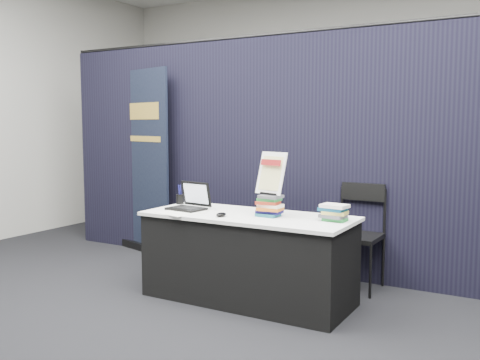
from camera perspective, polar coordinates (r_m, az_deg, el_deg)
name	(u,v)px	position (r m, az deg, el deg)	size (l,w,h in m)	color
floor	(213,320)	(4.29, -2.85, -14.69)	(8.00, 8.00, 0.00)	black
wall_back	(369,107)	(7.69, 13.64, 7.58)	(8.00, 0.02, 3.50)	#AEACA4
drape_partition	(299,155)	(5.44, 6.29, 2.64)	(6.00, 0.08, 2.40)	black
display_table	(248,257)	(4.63, 0.86, -8.25)	(1.80, 0.75, 0.75)	black
laptop	(189,203)	(4.82, -5.46, -2.46)	(0.34, 0.29, 0.24)	black
mouse	(221,215)	(4.44, -2.03, -3.71)	(0.07, 0.11, 0.03)	black
brochure_left	(191,211)	(4.72, -5.24, -3.33)	(0.31, 0.22, 0.00)	silver
brochure_mid	(177,213)	(4.64, -6.75, -3.51)	(0.34, 0.24, 0.00)	white
brochure_right	(174,213)	(4.67, -7.11, -3.46)	(0.27, 0.19, 0.00)	silver
pen_cup	(180,199)	(5.17, -6.43, -2.04)	(0.07, 0.07, 0.09)	black
book_stack_tall	(269,206)	(4.45, 3.15, -2.75)	(0.19, 0.15, 0.18)	#1B5B69
book_stack_short	(334,213)	(4.29, 9.97, -3.45)	(0.20, 0.16, 0.14)	#227F35
info_sign	(271,174)	(4.44, 3.35, 0.67)	(0.29, 0.17, 0.37)	black
pullup_banner	(146,172)	(6.39, -10.03, 0.85)	(0.90, 0.35, 2.15)	black
stacking_chair	(357,231)	(5.06, 12.36, -5.32)	(0.44, 0.45, 0.96)	black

